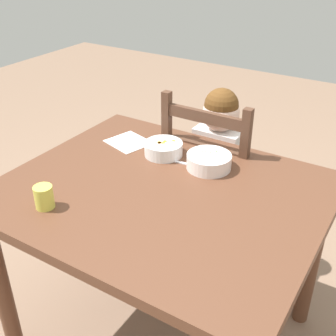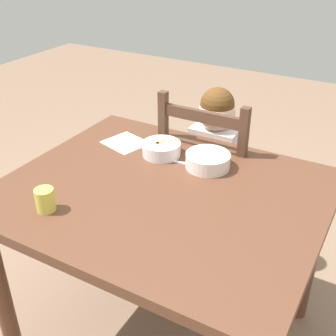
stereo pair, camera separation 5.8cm
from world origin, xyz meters
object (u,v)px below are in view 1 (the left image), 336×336
dining_table (162,214)px  bowl_of_carrots (164,148)px  bowl_of_peas (209,161)px  dining_chair (214,188)px  spoon (173,160)px  drinking_cup (44,197)px  child_figure (216,157)px

dining_table → bowl_of_carrots: size_ratio=7.21×
bowl_of_carrots → bowl_of_peas: bearing=0.0°
dining_chair → bowl_of_carrots: 0.45m
bowl_of_carrots → spoon: (0.06, -0.03, -0.03)m
bowl_of_peas → drinking_cup: size_ratio=2.18×
bowl_of_carrots → dining_table: bearing=-59.1°
bowl_of_peas → drinking_cup: (-0.35, -0.54, 0.01)m
dining_table → child_figure: child_figure is taller
bowl_of_peas → bowl_of_carrots: bearing=-180.0°
bowl_of_peas → spoon: 0.15m
dining_chair → drinking_cup: dining_chair is taller
child_figure → drinking_cup: bearing=-106.4°
bowl_of_peas → spoon: (-0.15, -0.03, -0.03)m
bowl_of_peas → dining_table: bearing=-107.9°
spoon → drinking_cup: bearing=-111.7°
dining_chair → child_figure: bearing=-89.8°
drinking_cup → bowl_of_peas: bearing=56.9°
dining_table → dining_chair: bearing=93.4°
child_figure → bowl_of_peas: size_ratio=5.52×
dining_table → bowl_of_peas: size_ratio=6.51×
child_figure → bowl_of_carrots: bearing=-110.0°
spoon → drinking_cup: drinking_cup is taller
spoon → child_figure: bearing=82.5°
dining_chair → bowl_of_peas: 0.45m
spoon → dining_chair: bearing=82.6°
child_figure → bowl_of_peas: child_figure is taller
bowl_of_carrots → spoon: 0.07m
bowl_of_peas → drinking_cup: bearing=-123.1°
dining_table → spoon: bearing=110.0°
dining_chair → spoon: size_ratio=7.10×
dining_table → dining_chair: (-0.03, 0.53, -0.18)m
dining_table → dining_chair: size_ratio=1.18×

